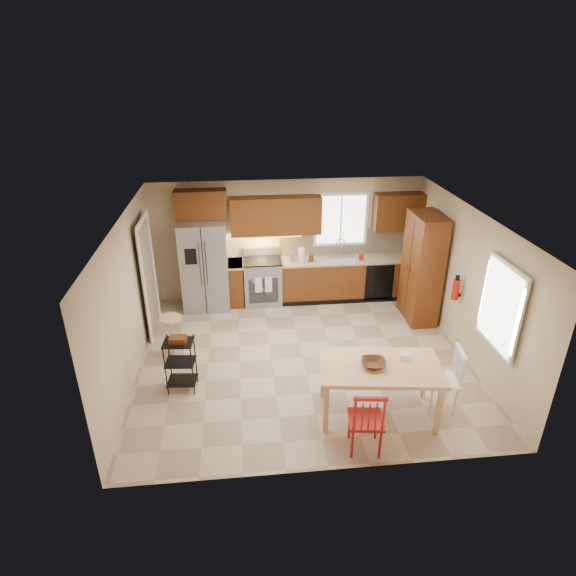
% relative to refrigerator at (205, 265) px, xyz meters
% --- Properties ---
extents(floor, '(5.50, 5.50, 0.00)m').
position_rel_refrigerator_xyz_m(floor, '(1.70, -2.12, -0.91)').
color(floor, tan).
rests_on(floor, ground).
extents(ceiling, '(5.50, 5.00, 0.02)m').
position_rel_refrigerator_xyz_m(ceiling, '(1.70, -2.12, 1.59)').
color(ceiling, silver).
rests_on(ceiling, ground).
extents(wall_back, '(5.50, 0.02, 2.50)m').
position_rel_refrigerator_xyz_m(wall_back, '(1.70, 0.38, 0.34)').
color(wall_back, '#CCB793').
rests_on(wall_back, ground).
extents(wall_front, '(5.50, 0.02, 2.50)m').
position_rel_refrigerator_xyz_m(wall_front, '(1.70, -4.62, 0.34)').
color(wall_front, '#CCB793').
rests_on(wall_front, ground).
extents(wall_left, '(0.02, 5.00, 2.50)m').
position_rel_refrigerator_xyz_m(wall_left, '(-1.05, -2.12, 0.34)').
color(wall_left, '#CCB793').
rests_on(wall_left, ground).
extents(wall_right, '(0.02, 5.00, 2.50)m').
position_rel_refrigerator_xyz_m(wall_right, '(4.45, -2.12, 0.34)').
color(wall_right, '#CCB793').
rests_on(wall_right, ground).
extents(refrigerator, '(0.92, 0.75, 1.82)m').
position_rel_refrigerator_xyz_m(refrigerator, '(0.00, 0.00, 0.00)').
color(refrigerator, gray).
rests_on(refrigerator, floor).
extents(range_stove, '(0.76, 0.63, 0.92)m').
position_rel_refrigerator_xyz_m(range_stove, '(1.15, 0.06, -0.45)').
color(range_stove, gray).
rests_on(range_stove, floor).
extents(base_cabinet_narrow, '(0.30, 0.60, 0.90)m').
position_rel_refrigerator_xyz_m(base_cabinet_narrow, '(0.60, 0.08, -0.46)').
color(base_cabinet_narrow, '#5E2911').
rests_on(base_cabinet_narrow, floor).
extents(base_cabinet_run, '(2.92, 0.60, 0.90)m').
position_rel_refrigerator_xyz_m(base_cabinet_run, '(2.99, 0.08, -0.46)').
color(base_cabinet_run, '#5E2911').
rests_on(base_cabinet_run, floor).
extents(dishwasher, '(0.60, 0.02, 0.78)m').
position_rel_refrigerator_xyz_m(dishwasher, '(3.55, -0.22, -0.46)').
color(dishwasher, black).
rests_on(dishwasher, floor).
extents(backsplash, '(2.92, 0.03, 0.55)m').
position_rel_refrigerator_xyz_m(backsplash, '(2.99, 0.36, 0.27)').
color(backsplash, beige).
rests_on(backsplash, wall_back).
extents(upper_over_fridge, '(1.00, 0.35, 0.55)m').
position_rel_refrigerator_xyz_m(upper_over_fridge, '(0.00, 0.20, 1.19)').
color(upper_over_fridge, '#562B0E').
rests_on(upper_over_fridge, wall_back).
extents(upper_left_block, '(1.80, 0.35, 0.75)m').
position_rel_refrigerator_xyz_m(upper_left_block, '(1.45, 0.20, 0.92)').
color(upper_left_block, '#562B0E').
rests_on(upper_left_block, wall_back).
extents(upper_right_block, '(1.00, 0.35, 0.75)m').
position_rel_refrigerator_xyz_m(upper_right_block, '(3.95, 0.20, 0.92)').
color(upper_right_block, '#562B0E').
rests_on(upper_right_block, wall_back).
extents(window_back, '(1.12, 0.04, 1.12)m').
position_rel_refrigerator_xyz_m(window_back, '(2.80, 0.35, 0.74)').
color(window_back, white).
rests_on(window_back, wall_back).
extents(sink, '(0.62, 0.46, 0.16)m').
position_rel_refrigerator_xyz_m(sink, '(2.80, 0.08, -0.05)').
color(sink, gray).
rests_on(sink, base_cabinet_run).
extents(undercab_glow, '(1.60, 0.30, 0.01)m').
position_rel_refrigerator_xyz_m(undercab_glow, '(1.15, 0.17, 0.52)').
color(undercab_glow, '#FFBF66').
rests_on(undercab_glow, wall_back).
extents(soap_bottle, '(0.09, 0.09, 0.19)m').
position_rel_refrigerator_xyz_m(soap_bottle, '(3.18, -0.02, 0.09)').
color(soap_bottle, '#AA150B').
rests_on(soap_bottle, base_cabinet_run).
extents(paper_towel, '(0.12, 0.12, 0.28)m').
position_rel_refrigerator_xyz_m(paper_towel, '(1.95, 0.03, 0.13)').
color(paper_towel, white).
rests_on(paper_towel, base_cabinet_run).
extents(canister_steel, '(0.11, 0.11, 0.18)m').
position_rel_refrigerator_xyz_m(canister_steel, '(1.75, 0.03, 0.08)').
color(canister_steel, gray).
rests_on(canister_steel, base_cabinet_run).
extents(canister_wood, '(0.10, 0.10, 0.14)m').
position_rel_refrigerator_xyz_m(canister_wood, '(2.15, -0.00, 0.06)').
color(canister_wood, '#502B15').
rests_on(canister_wood, base_cabinet_run).
extents(pantry, '(0.50, 0.95, 2.10)m').
position_rel_refrigerator_xyz_m(pantry, '(4.13, -0.93, 0.14)').
color(pantry, '#5E2911').
rests_on(pantry, floor).
extents(fire_extinguisher, '(0.12, 0.12, 0.36)m').
position_rel_refrigerator_xyz_m(fire_extinguisher, '(4.33, -1.98, 0.19)').
color(fire_extinguisher, '#AA150B').
rests_on(fire_extinguisher, wall_right).
extents(window_right, '(0.04, 1.02, 1.32)m').
position_rel_refrigerator_xyz_m(window_right, '(4.38, -3.27, 0.54)').
color(window_right, white).
rests_on(window_right, wall_right).
extents(doorway, '(0.04, 0.95, 2.10)m').
position_rel_refrigerator_xyz_m(doorway, '(-0.97, -0.82, 0.14)').
color(doorway, '#8C7A59').
rests_on(doorway, wall_left).
extents(dining_table, '(1.77, 1.14, 0.81)m').
position_rel_refrigerator_xyz_m(dining_table, '(2.57, -3.65, -0.50)').
color(dining_table, tan).
rests_on(dining_table, floor).
extents(chair_red, '(0.51, 0.51, 0.98)m').
position_rel_refrigerator_xyz_m(chair_red, '(2.22, -4.30, -0.42)').
color(chair_red, '#A61919').
rests_on(chair_red, floor).
extents(chair_white, '(0.51, 0.51, 0.98)m').
position_rel_refrigerator_xyz_m(chair_white, '(3.52, -3.60, -0.42)').
color(chair_white, white).
rests_on(chair_white, floor).
extents(table_bowl, '(0.38, 0.38, 0.08)m').
position_rel_refrigerator_xyz_m(table_bowl, '(2.47, -3.65, -0.09)').
color(table_bowl, '#502B15').
rests_on(table_bowl, dining_table).
extents(table_jar, '(0.15, 0.15, 0.15)m').
position_rel_refrigerator_xyz_m(table_jar, '(2.94, -3.54, -0.05)').
color(table_jar, white).
rests_on(table_jar, dining_table).
extents(bar_stool, '(0.38, 0.38, 0.74)m').
position_rel_refrigerator_xyz_m(bar_stool, '(-0.49, -1.81, -0.54)').
color(bar_stool, tan).
rests_on(bar_stool, floor).
extents(utility_cart, '(0.47, 0.38, 0.88)m').
position_rel_refrigerator_xyz_m(utility_cart, '(-0.26, -2.76, -0.47)').
color(utility_cart, black).
rests_on(utility_cart, floor).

